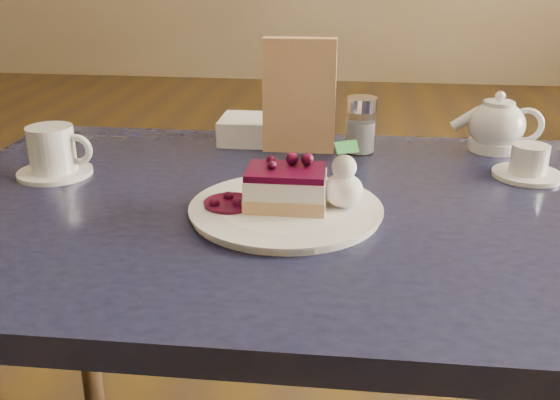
# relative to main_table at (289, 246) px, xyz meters

# --- Properties ---
(main_table) EXTENTS (1.19, 0.80, 0.74)m
(main_table) POSITION_rel_main_table_xyz_m (0.00, 0.00, 0.00)
(main_table) COLOR black
(main_table) RESTS_ON ground
(dessert_plate) EXTENTS (0.28, 0.28, 0.01)m
(dessert_plate) POSITION_rel_main_table_xyz_m (0.00, -0.05, 0.08)
(dessert_plate) COLOR white
(dessert_plate) RESTS_ON main_table
(cheesecake_slice) EXTENTS (0.12, 0.09, 0.06)m
(cheesecake_slice) POSITION_rel_main_table_xyz_m (0.00, -0.05, 0.12)
(cheesecake_slice) COLOR tan
(cheesecake_slice) RESTS_ON dessert_plate
(whipped_cream) EXTENTS (0.06, 0.06, 0.05)m
(whipped_cream) POSITION_rel_main_table_xyz_m (0.08, -0.04, 0.12)
(whipped_cream) COLOR white
(whipped_cream) RESTS_ON dessert_plate
(berry_sauce) EXTENTS (0.08, 0.08, 0.01)m
(berry_sauce) POSITION_rel_main_table_xyz_m (-0.08, -0.06, 0.09)
(berry_sauce) COLOR #450426
(berry_sauce) RESTS_ON dessert_plate
(coffee_set) EXTENTS (0.14, 0.13, 0.09)m
(coffee_set) POSITION_rel_main_table_xyz_m (-0.42, 0.07, 0.12)
(coffee_set) COLOR white
(coffee_set) RESTS_ON main_table
(tea_set) EXTENTS (0.19, 0.27, 0.10)m
(tea_set) POSITION_rel_main_table_xyz_m (0.37, 0.29, 0.12)
(tea_set) COLOR white
(tea_set) RESTS_ON main_table
(menu_card) EXTENTS (0.14, 0.03, 0.22)m
(menu_card) POSITION_rel_main_table_xyz_m (-0.01, 0.27, 0.19)
(menu_card) COLOR beige
(menu_card) RESTS_ON main_table
(sugar_shaker) EXTENTS (0.06, 0.06, 0.11)m
(sugar_shaker) POSITION_rel_main_table_xyz_m (0.11, 0.27, 0.13)
(sugar_shaker) COLOR white
(sugar_shaker) RESTS_ON main_table
(napkin_stack) EXTENTS (0.12, 0.12, 0.05)m
(napkin_stack) POSITION_rel_main_table_xyz_m (-0.12, 0.32, 0.10)
(napkin_stack) COLOR white
(napkin_stack) RESTS_ON main_table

